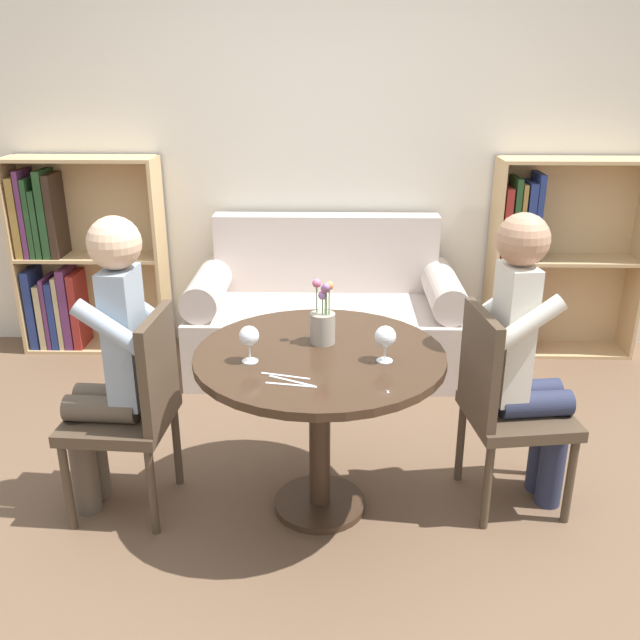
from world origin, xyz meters
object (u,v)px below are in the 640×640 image
(person_right, at_px, (527,356))
(wine_glass_left, at_px, (249,337))
(bookshelf_left, at_px, (71,261))
(bookshelf_right, at_px, (542,262))
(couch, at_px, (325,319))
(flower_vase, at_px, (323,322))
(person_left, at_px, (110,361))
(chair_left, at_px, (135,405))
(chair_right, at_px, (503,401))
(wine_glass_right, at_px, (385,338))

(person_right, bearing_deg, wine_glass_left, 91.28)
(bookshelf_left, distance_m, person_right, 3.06)
(bookshelf_left, height_order, bookshelf_right, same)
(person_right, distance_m, wine_glass_left, 1.15)
(couch, distance_m, flower_vase, 1.50)
(bookshelf_left, relative_size, bookshelf_right, 1.00)
(couch, distance_m, person_left, 1.78)
(couch, xyz_separation_m, chair_left, (-0.77, -1.52, 0.18))
(bookshelf_right, distance_m, chair_right, 1.83)
(bookshelf_left, height_order, wine_glass_left, bookshelf_left)
(person_left, relative_size, wine_glass_right, 8.86)
(person_left, relative_size, wine_glass_left, 8.73)
(person_right, bearing_deg, chair_right, 95.43)
(wine_glass_left, bearing_deg, flower_vase, 35.22)
(couch, xyz_separation_m, wine_glass_right, (0.26, -1.59, 0.53))
(bookshelf_left, height_order, person_right, person_right)
(couch, bearing_deg, wine_glass_left, -99.52)
(bookshelf_left, xyz_separation_m, wine_glass_right, (1.94, -1.85, 0.24))
(couch, xyz_separation_m, bookshelf_right, (1.41, 0.27, 0.30))
(chair_left, xyz_separation_m, chair_right, (1.55, 0.07, 0.00))
(person_left, bearing_deg, bookshelf_right, 131.66)
(person_left, height_order, wine_glass_left, person_left)
(person_right, distance_m, wine_glass_right, 0.64)
(chair_left, bearing_deg, bookshelf_right, 132.88)
(couch, bearing_deg, person_right, -59.02)
(wine_glass_right, height_order, flower_vase, flower_vase)
(bookshelf_right, bearing_deg, person_left, -141.81)
(bookshelf_right, bearing_deg, chair_left, -140.60)
(couch, distance_m, bookshelf_left, 1.73)
(bookshelf_left, bearing_deg, person_left, -64.95)
(chair_left, distance_m, person_right, 1.64)
(bookshelf_right, distance_m, flower_vase, 2.19)
(chair_right, bearing_deg, wine_glass_right, 97.62)
(chair_left, height_order, person_right, person_right)
(chair_left, distance_m, person_left, 0.22)
(flower_vase, bearing_deg, person_right, -1.17)
(couch, distance_m, wine_glass_right, 1.70)
(person_left, bearing_deg, couch, 153.87)
(person_left, xyz_separation_m, person_right, (1.71, 0.08, 0.00))
(wine_glass_right, distance_m, flower_vase, 0.30)
(person_right, bearing_deg, bookshelf_left, 48.54)
(flower_vase, bearing_deg, chair_left, -172.12)
(bookshelf_left, bearing_deg, bookshelf_right, 0.10)
(wine_glass_left, relative_size, flower_vase, 0.54)
(chair_left, distance_m, flower_vase, 0.86)
(chair_right, relative_size, flower_vase, 3.28)
(bookshelf_left, distance_m, flower_vase, 2.40)
(chair_left, distance_m, wine_glass_left, 0.62)
(couch, height_order, chair_left, couch)
(chair_left, xyz_separation_m, person_left, (-0.09, 0.01, 0.20))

